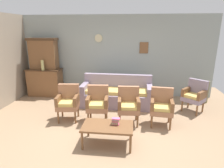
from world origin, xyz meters
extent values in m
plane|color=#997A5B|center=(0.00, 0.00, 0.00)|extent=(7.68, 7.68, 0.00)
cube|color=#939E99|center=(0.00, 2.63, 1.35)|extent=(6.40, 0.06, 2.70)
cube|color=brown|center=(0.90, 2.58, 1.65)|extent=(0.28, 0.02, 0.36)
cylinder|color=beige|center=(-0.60, 2.58, 1.95)|extent=(0.26, 0.03, 0.26)
cube|color=brown|center=(-2.45, 2.25, 0.45)|extent=(1.10, 0.52, 0.90)
cube|color=#462D1B|center=(-2.45, 2.25, 0.92)|extent=(1.16, 0.55, 0.03)
cube|color=brown|center=(-2.45, 2.33, 1.41)|extent=(0.90, 0.36, 0.95)
cube|color=#462D1B|center=(-2.45, 2.33, 1.92)|extent=(0.99, 0.38, 0.08)
cylinder|color=tan|center=(-2.39, 2.06, 1.10)|extent=(0.10, 0.10, 0.33)
cube|color=gray|center=(0.10, 1.58, 0.21)|extent=(2.11, 0.85, 0.42)
cube|color=gray|center=(0.11, 1.90, 0.66)|extent=(2.10, 0.21, 0.48)
cube|color=gray|center=(1.07, 1.55, 0.54)|extent=(0.18, 0.80, 0.24)
cube|color=gray|center=(-0.87, 1.60, 0.54)|extent=(0.18, 0.80, 0.24)
cube|color=tan|center=(0.72, 1.52, 0.47)|extent=(0.57, 0.57, 0.10)
cube|color=tan|center=(0.10, 1.54, 0.47)|extent=(0.57, 0.57, 0.10)
cube|color=tan|center=(-0.52, 1.55, 0.47)|extent=(0.57, 0.57, 0.10)
cube|color=#9E6B4C|center=(-1.03, 0.49, 0.38)|extent=(0.57, 0.53, 0.12)
cube|color=tan|center=(-1.03, 0.47, 0.47)|extent=(0.48, 0.45, 0.10)
cube|color=#9E6B4C|center=(-1.05, 0.69, 0.67)|extent=(0.53, 0.15, 0.46)
cube|color=brown|center=(-0.81, 0.51, 0.55)|extent=(0.13, 0.49, 0.22)
cube|color=brown|center=(-1.25, 0.46, 0.55)|extent=(0.13, 0.49, 0.22)
cylinder|color=brown|center=(-0.80, 0.32, 0.16)|extent=(0.04, 0.04, 0.32)
cylinder|color=brown|center=(-1.22, 0.28, 0.16)|extent=(0.04, 0.04, 0.32)
cylinder|color=brown|center=(-0.84, 0.70, 0.16)|extent=(0.04, 0.04, 0.32)
cylinder|color=brown|center=(-1.26, 0.65, 0.16)|extent=(0.04, 0.04, 0.32)
cube|color=#9E6B4C|center=(-0.27, 0.48, 0.38)|extent=(0.56, 0.52, 0.12)
cube|color=tan|center=(-0.27, 0.46, 0.47)|extent=(0.47, 0.44, 0.10)
cube|color=#9E6B4C|center=(-0.29, 0.68, 0.67)|extent=(0.53, 0.14, 0.46)
cube|color=brown|center=(-0.05, 0.50, 0.55)|extent=(0.12, 0.48, 0.22)
cube|color=brown|center=(-0.49, 0.46, 0.55)|extent=(0.12, 0.48, 0.22)
cylinder|color=brown|center=(-0.05, 0.30, 0.16)|extent=(0.04, 0.04, 0.32)
cylinder|color=brown|center=(-0.47, 0.27, 0.16)|extent=(0.04, 0.04, 0.32)
cylinder|color=brown|center=(-0.08, 0.68, 0.16)|extent=(0.04, 0.04, 0.32)
cylinder|color=brown|center=(-0.50, 0.65, 0.16)|extent=(0.04, 0.04, 0.32)
cube|color=#9E6B4C|center=(0.49, 0.46, 0.38)|extent=(0.56, 0.52, 0.12)
cube|color=tan|center=(0.49, 0.44, 0.47)|extent=(0.47, 0.44, 0.10)
cube|color=#9E6B4C|center=(0.47, 0.66, 0.67)|extent=(0.53, 0.14, 0.46)
cube|color=brown|center=(0.71, 0.48, 0.55)|extent=(0.12, 0.48, 0.22)
cube|color=brown|center=(0.27, 0.44, 0.55)|extent=(0.12, 0.48, 0.22)
cylinder|color=brown|center=(0.71, 0.28, 0.16)|extent=(0.04, 0.04, 0.32)
cylinder|color=brown|center=(0.30, 0.25, 0.16)|extent=(0.04, 0.04, 0.32)
cylinder|color=brown|center=(0.68, 0.66, 0.16)|extent=(0.04, 0.04, 0.32)
cylinder|color=brown|center=(0.27, 0.63, 0.16)|extent=(0.04, 0.04, 0.32)
cube|color=#9E6B4C|center=(1.27, 0.46, 0.38)|extent=(0.56, 0.53, 0.12)
cube|color=tan|center=(1.27, 0.44, 0.47)|extent=(0.48, 0.45, 0.10)
cube|color=#9E6B4C|center=(1.29, 0.66, 0.67)|extent=(0.53, 0.15, 0.46)
cube|color=brown|center=(1.49, 0.44, 0.55)|extent=(0.12, 0.49, 0.22)
cube|color=brown|center=(1.05, 0.48, 0.55)|extent=(0.12, 0.49, 0.22)
cylinder|color=brown|center=(1.46, 0.25, 0.16)|extent=(0.04, 0.04, 0.32)
cylinder|color=brown|center=(1.04, 0.29, 0.16)|extent=(0.04, 0.04, 0.32)
cylinder|color=brown|center=(1.49, 0.63, 0.16)|extent=(0.04, 0.04, 0.32)
cylinder|color=brown|center=(1.08, 0.67, 0.16)|extent=(0.04, 0.04, 0.32)
cube|color=gray|center=(2.26, 1.36, 0.38)|extent=(0.71, 0.70, 0.12)
cube|color=tan|center=(2.24, 1.34, 0.47)|extent=(0.60, 0.60, 0.10)
cube|color=gray|center=(2.39, 1.51, 0.67)|extent=(0.46, 0.42, 0.46)
cube|color=brown|center=(2.42, 1.21, 0.55)|extent=(0.37, 0.42, 0.22)
cube|color=brown|center=(2.09, 1.50, 0.55)|extent=(0.37, 0.42, 0.22)
cylinder|color=brown|center=(2.29, 1.08, 0.16)|extent=(0.04, 0.04, 0.32)
cylinder|color=brown|center=(1.97, 1.35, 0.16)|extent=(0.04, 0.04, 0.32)
cylinder|color=brown|center=(2.54, 1.36, 0.16)|extent=(0.04, 0.04, 0.32)
cylinder|color=brown|center=(2.22, 1.64, 0.16)|extent=(0.04, 0.04, 0.32)
cube|color=brown|center=(0.11, -0.46, 0.40)|extent=(1.00, 0.56, 0.04)
cylinder|color=brown|center=(-0.35, -0.22, 0.19)|extent=(0.04, 0.04, 0.38)
cylinder|color=brown|center=(0.57, -0.22, 0.19)|extent=(0.04, 0.04, 0.38)
cylinder|color=brown|center=(-0.35, -0.70, 0.19)|extent=(0.04, 0.04, 0.38)
cylinder|color=brown|center=(0.57, -0.70, 0.19)|extent=(0.04, 0.04, 0.38)
cube|color=#EF5093|center=(0.26, -0.40, 0.43)|extent=(0.14, 0.07, 0.02)
cube|color=tan|center=(0.24, -0.40, 0.45)|extent=(0.14, 0.11, 0.02)
cube|color=pink|center=(0.26, -0.40, 0.48)|extent=(0.11, 0.08, 0.03)
cube|color=#C05D61|center=(0.25, -0.41, 0.50)|extent=(0.14, 0.07, 0.02)
cube|color=gray|center=(0.26, -0.40, 0.53)|extent=(0.14, 0.10, 0.03)
cube|color=#E45C89|center=(0.27, -0.41, 0.55)|extent=(0.16, 0.08, 0.02)
cylinder|color=olive|center=(2.85, 2.15, 0.34)|extent=(0.20, 0.20, 0.69)
camera|label=1|loc=(0.57, -3.77, 2.25)|focal=30.32mm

